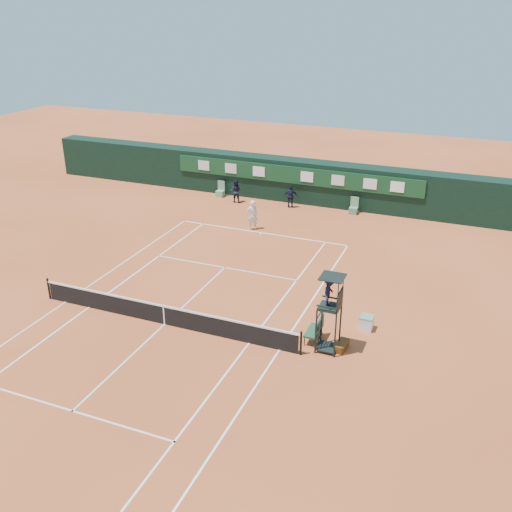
{
  "coord_description": "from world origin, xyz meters",
  "views": [
    {
      "loc": [
        12.1,
        -18.92,
        13.3
      ],
      "look_at": [
        2.0,
        6.0,
        1.2
      ],
      "focal_mm": 40.0,
      "sensor_mm": 36.0,
      "label": 1
    }
  ],
  "objects": [
    {
      "name": "ball_kid_right",
      "position": [
        0.11,
        17.1,
        0.81
      ],
      "size": [
        1.02,
        0.64,
        1.63
      ],
      "primitive_type": "imported",
      "rotation": [
        0.0,
        0.0,
        3.42
      ],
      "color": "black",
      "rests_on": "ground"
    },
    {
      "name": "tennis_bag",
      "position": [
        7.86,
        1.03,
        0.16
      ],
      "size": [
        0.47,
        0.91,
        0.33
      ],
      "primitive_type": "cube",
      "rotation": [
        0.0,
        0.0,
        -0.1
      ],
      "color": "black",
      "rests_on": "ground"
    },
    {
      "name": "ground",
      "position": [
        0.0,
        0.0,
        0.0
      ],
      "size": [
        90.0,
        90.0,
        0.0
      ],
      "primitive_type": "plane",
      "color": "#C1592D",
      "rests_on": "ground"
    },
    {
      "name": "linesman_chair_left",
      "position": [
        -5.5,
        17.48,
        0.32
      ],
      "size": [
        0.55,
        0.5,
        1.15
      ],
      "color": "#649972",
      "rests_on": "ground"
    },
    {
      "name": "tennis_net",
      "position": [
        0.0,
        0.0,
        0.51
      ],
      "size": [
        12.9,
        0.1,
        1.1
      ],
      "color": "black",
      "rests_on": "ground"
    },
    {
      "name": "player_bench",
      "position": [
        6.67,
        1.25,
        0.6
      ],
      "size": [
        0.56,
        1.2,
        1.1
      ],
      "color": "#1B4528",
      "rests_on": "ground"
    },
    {
      "name": "tennis_ball",
      "position": [
        1.34,
        6.31,
        0.04
      ],
      "size": [
        0.07,
        0.07,
        0.07
      ],
      "primitive_type": "sphere",
      "color": "#CEED37",
      "rests_on": "ground"
    },
    {
      "name": "court_lines",
      "position": [
        0.0,
        0.0,
        0.01
      ],
      "size": [
        11.05,
        23.85,
        0.01
      ],
      "color": "white",
      "rests_on": "ground"
    },
    {
      "name": "cooler",
      "position": [
        8.47,
        2.99,
        0.33
      ],
      "size": [
        0.57,
        0.57,
        0.65
      ],
      "color": "white",
      "rests_on": "ground"
    },
    {
      "name": "back_wall",
      "position": [
        0.0,
        18.74,
        1.51
      ],
      "size": [
        40.0,
        1.65,
        3.0
      ],
      "color": "black",
      "rests_on": "ground"
    },
    {
      "name": "linesman_chair_right",
      "position": [
        4.5,
        17.48,
        0.32
      ],
      "size": [
        0.55,
        0.5,
        1.15
      ],
      "color": "#527E5C",
      "rests_on": "ground"
    },
    {
      "name": "ball_kid_left",
      "position": [
        -3.9,
        16.71,
        0.83
      ],
      "size": [
        0.89,
        0.74,
        1.66
      ],
      "primitive_type": "imported",
      "rotation": [
        0.0,
        0.0,
        3.29
      ],
      "color": "black",
      "rests_on": "ground"
    },
    {
      "name": "player",
      "position": [
        -0.79,
        12.25,
        0.96
      ],
      "size": [
        0.84,
        0.79,
        1.92
      ],
      "primitive_type": "imported",
      "rotation": [
        0.0,
        0.0,
        3.79
      ],
      "color": "silver",
      "rests_on": "ground"
    },
    {
      "name": "umpire_chair",
      "position": [
        7.3,
        0.74,
        2.46
      ],
      "size": [
        0.96,
        0.95,
        3.42
      ],
      "color": "black",
      "rests_on": "ground"
    }
  ]
}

